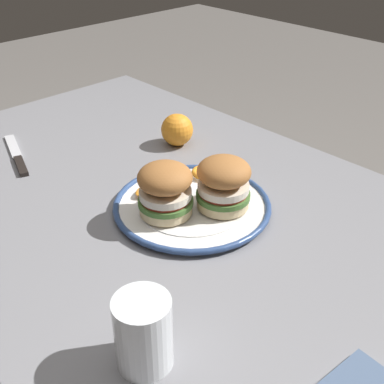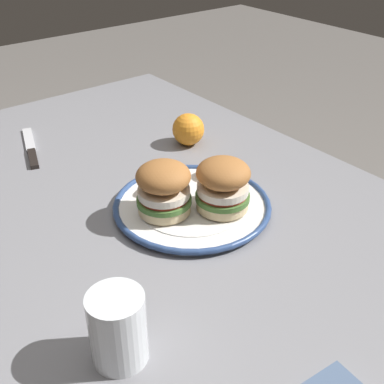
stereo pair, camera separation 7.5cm
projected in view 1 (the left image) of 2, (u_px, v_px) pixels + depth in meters
dining_table at (169, 244)px, 1.02m from camera, size 1.38×0.84×0.72m
dinner_plate at (192, 205)px, 0.96m from camera, size 0.31×0.31×0.02m
sandwich_half_left at (224, 182)px, 0.92m from camera, size 0.14×0.14×0.10m
sandwich_half_right at (165, 189)px, 0.90m from camera, size 0.13×0.13×0.10m
orange_peel_curled at (204, 172)px, 1.04m from camera, size 0.08×0.08×0.01m
orange_peel_strip_long at (148, 188)px, 0.99m from camera, size 0.04×0.07×0.01m
drinking_glass at (144, 335)px, 0.63m from camera, size 0.08×0.08×0.11m
whole_orange at (177, 130)px, 1.18m from camera, size 0.08×0.08×0.08m
table_knife at (18, 157)px, 1.14m from camera, size 0.22×0.09×0.01m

